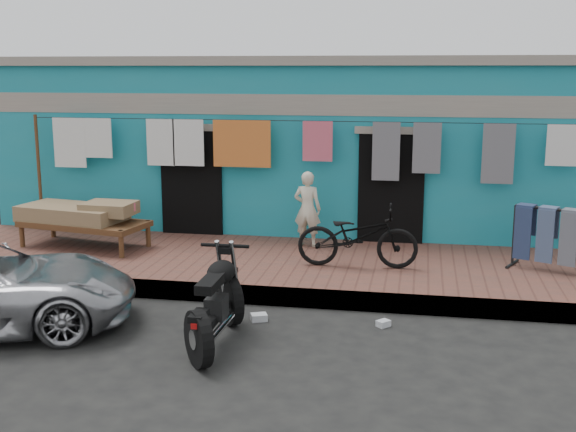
% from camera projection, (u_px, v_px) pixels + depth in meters
% --- Properties ---
extents(ground, '(80.00, 80.00, 0.00)m').
position_uv_depth(ground, '(256.00, 348.00, 8.28)').
color(ground, black).
rests_on(ground, ground).
extents(sidewalk, '(28.00, 3.00, 0.25)m').
position_uv_depth(sidewalk, '(300.00, 268.00, 11.15)').
color(sidewalk, brown).
rests_on(sidewalk, ground).
extents(curb, '(28.00, 0.10, 0.25)m').
position_uv_depth(curb, '(282.00, 297.00, 9.75)').
color(curb, gray).
rests_on(curb, ground).
extents(building, '(12.20, 5.20, 3.36)m').
position_uv_depth(building, '(333.00, 142.00, 14.67)').
color(building, teal).
rests_on(building, ground).
extents(clothesline, '(10.06, 0.06, 2.10)m').
position_uv_depth(clothesline, '(283.00, 150.00, 12.10)').
color(clothesline, brown).
rests_on(clothesline, sidewalk).
extents(seated_person, '(0.49, 0.36, 1.26)m').
position_uv_depth(seated_person, '(307.00, 209.00, 11.91)').
color(seated_person, beige).
rests_on(seated_person, sidewalk).
extents(bicycle, '(1.79, 0.69, 1.14)m').
position_uv_depth(bicycle, '(358.00, 229.00, 10.66)').
color(bicycle, black).
rests_on(bicycle, sidewalk).
extents(motorcycle, '(0.63, 1.69, 1.09)m').
position_uv_depth(motorcycle, '(215.00, 299.00, 8.31)').
color(motorcycle, black).
rests_on(motorcycle, ground).
extents(charpoy, '(2.55, 1.81, 0.74)m').
position_uv_depth(charpoy, '(85.00, 225.00, 11.90)').
color(charpoy, brown).
rests_on(charpoy, sidewalk).
extents(litter_a, '(0.24, 0.22, 0.09)m').
position_uv_depth(litter_a, '(259.00, 317.00, 9.18)').
color(litter_a, silver).
rests_on(litter_a, ground).
extents(litter_b, '(0.19, 0.20, 0.08)m').
position_uv_depth(litter_b, '(383.00, 323.00, 8.98)').
color(litter_b, silver).
rests_on(litter_b, ground).
extents(litter_c, '(0.18, 0.21, 0.08)m').
position_uv_depth(litter_c, '(224.00, 311.00, 9.45)').
color(litter_c, silver).
rests_on(litter_c, ground).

